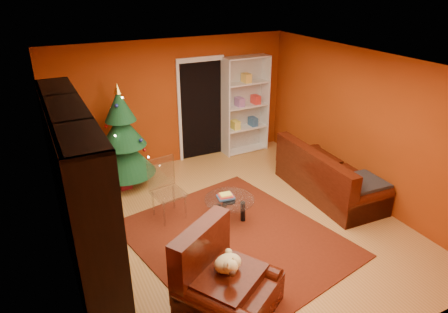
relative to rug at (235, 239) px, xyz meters
name	(u,v)px	position (x,y,z in m)	size (l,w,h in m)	color
floor	(235,225)	(0.19, 0.37, -0.03)	(5.00, 5.50, 0.05)	#B07939
ceiling	(237,62)	(0.19, 0.37, 2.62)	(5.00, 5.50, 0.05)	silver
wall_back	(174,103)	(0.19, 3.14, 1.29)	(5.00, 0.05, 2.60)	#97370D
wall_left	(56,187)	(-2.33, 0.37, 1.29)	(0.05, 5.50, 2.60)	#97370D
wall_right	(364,126)	(2.72, 0.37, 1.29)	(0.05, 5.50, 2.60)	#97370D
doorway	(201,111)	(0.79, 3.10, 1.04)	(1.06, 0.60, 2.16)	black
rug	(235,239)	(0.00, 0.00, 0.00)	(2.70, 3.16, 0.02)	#5E1F0E
media_unit	(80,195)	(-2.08, 0.26, 1.16)	(0.47, 3.05, 2.34)	black
christmas_tree	(123,137)	(-1.04, 2.52, 0.96)	(1.12, 1.12, 1.99)	#103F1F
gift_box_teal	(97,185)	(-1.63, 2.47, 0.13)	(0.28, 0.28, 0.28)	#1E7A80
gift_box_red	(125,183)	(-1.12, 2.37, 0.10)	(0.22, 0.22, 0.22)	maroon
white_bookshelf	(246,106)	(1.78, 2.94, 1.06)	(1.02, 0.37, 2.21)	white
armchair	(229,281)	(-0.71, -1.21, 0.42)	(1.09, 1.09, 0.85)	black
dog	(228,263)	(-0.69, -1.14, 0.63)	(0.40, 0.30, 0.28)	beige
sofa	(330,171)	(2.21, 0.50, 0.45)	(2.15, 0.97, 0.93)	black
coffee_table	(229,210)	(0.16, 0.50, 0.21)	(0.82, 0.82, 0.51)	gray
acrylic_chair	(168,194)	(-0.70, 1.01, 0.46)	(0.48, 0.52, 0.93)	#66605B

